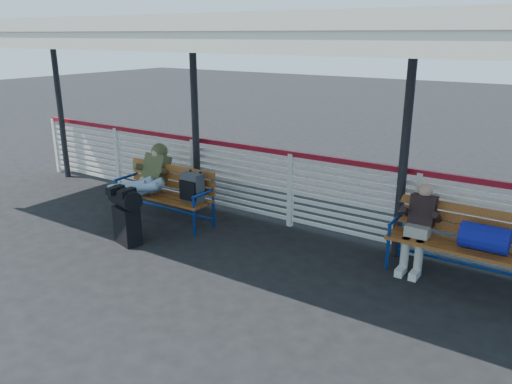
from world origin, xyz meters
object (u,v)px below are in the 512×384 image
Objects in this scene: bench_right at (473,237)px; traveler_man at (143,182)px; bench_left at (174,188)px; companion_person at (419,226)px; luggage_stack at (126,214)px.

traveler_man is at bearing -169.68° from bench_right.
companion_person reaches higher than bench_left.
bench_right is at bearing 6.76° from bench_left.
bench_right is (4.46, 1.56, 0.12)m from luggage_stack.
luggage_stack is 0.81m from traveler_man.
companion_person is (3.79, 0.52, 0.00)m from bench_left.
luggage_stack is at bearing -157.77° from companion_person.
bench_left reaches higher than luggage_stack.
bench_left is at bearing -173.24° from bench_right.
luggage_stack is 0.52× the size of traveler_man.
bench_left is at bearing 104.24° from luggage_stack.
bench_right is 4.88m from traveler_man.
bench_right reaches higher than luggage_stack.
bench_right is at bearing 10.32° from traveler_man.
luggage_stack is 4.72m from bench_right.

